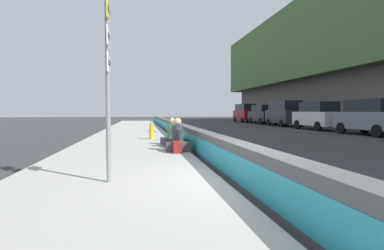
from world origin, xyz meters
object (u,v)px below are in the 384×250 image
(seated_person_middle, at_px, (177,138))
(parked_car_third, at_px, (371,117))
(seated_person_rear, at_px, (172,136))
(parked_car_far, at_px, (263,114))
(route_sign_post, at_px, (108,74))
(parked_car_midline, at_px, (284,113))
(parked_car_farther, at_px, (245,113))
(fire_hydrant, at_px, (152,130))
(seated_person_foreground, at_px, (178,141))
(parked_car_fourth, at_px, (318,115))
(backpack, at_px, (177,147))

(seated_person_middle, xyz_separation_m, parked_car_third, (5.48, -13.00, 0.70))
(seated_person_rear, bearing_deg, seated_person_middle, -175.16)
(parked_car_third, distance_m, parked_car_far, 17.34)
(route_sign_post, distance_m, seated_person_rear, 6.94)
(seated_person_rear, bearing_deg, parked_car_midline, -38.52)
(parked_car_midline, height_order, parked_car_farther, same)
(fire_hydrant, xyz_separation_m, parked_car_midline, (13.62, -13.75, 0.77))
(seated_person_foreground, xyz_separation_m, parked_car_midline, (18.36, -13.02, 0.85))
(seated_person_foreground, height_order, parked_car_fourth, parked_car_fourth)
(seated_person_middle, bearing_deg, parked_car_farther, -24.03)
(parked_car_far, bearing_deg, fire_hydrant, 144.22)
(seated_person_foreground, bearing_deg, parked_car_midline, -35.33)
(parked_car_third, bearing_deg, seated_person_middle, 112.85)
(fire_hydrant, xyz_separation_m, parked_car_third, (1.86, -13.82, 0.60))
(parked_car_third, bearing_deg, parked_car_far, -0.04)
(seated_person_middle, bearing_deg, seated_person_rear, 4.84)
(seated_person_foreground, relative_size, parked_car_farther, 0.23)
(parked_car_farther, bearing_deg, backpack, 156.84)
(fire_hydrant, bearing_deg, parked_car_fourth, -61.24)
(parked_car_third, bearing_deg, backpack, 118.48)
(seated_person_foreground, height_order, seated_person_rear, seated_person_foreground)
(fire_hydrant, distance_m, seated_person_middle, 3.72)
(parked_car_farther, bearing_deg, seated_person_rear, 155.17)
(seated_person_middle, distance_m, parked_car_far, 26.27)
(seated_person_rear, xyz_separation_m, parked_car_midline, (16.34, -13.01, 0.87))
(seated_person_rear, bearing_deg, seated_person_foreground, 179.70)
(seated_person_foreground, height_order, parked_car_farther, parked_car_farther)
(parked_car_fourth, bearing_deg, seated_person_middle, 130.88)
(seated_person_rear, xyz_separation_m, backpack, (-2.58, 0.10, -0.15))
(route_sign_post, distance_m, parked_car_midline, 27.23)
(seated_person_foreground, distance_m, parked_car_farther, 33.20)
(seated_person_middle, distance_m, parked_car_third, 14.12)
(seated_person_foreground, bearing_deg, parked_car_far, -28.69)
(backpack, relative_size, parked_car_third, 0.08)
(route_sign_post, relative_size, parked_car_midline, 0.70)
(fire_hydrant, relative_size, parked_car_fourth, 0.18)
(parked_car_farther, bearing_deg, route_sign_post, 156.67)
(fire_hydrant, bearing_deg, seated_person_foreground, -171.21)
(route_sign_post, xyz_separation_m, seated_person_middle, (5.54, -1.96, -1.75))
(backpack, relative_size, parked_car_farther, 0.08)
(fire_hydrant, distance_m, parked_car_fourth, 15.61)
(route_sign_post, bearing_deg, parked_car_third, -53.62)
(route_sign_post, relative_size, fire_hydrant, 4.09)
(route_sign_post, xyz_separation_m, parked_car_far, (28.35, -14.97, -1.05))
(route_sign_post, relative_size, parked_car_farther, 0.70)
(seated_person_middle, distance_m, parked_car_midline, 21.57)
(parked_car_midline, bearing_deg, backpack, 145.27)
(route_sign_post, bearing_deg, parked_car_farther, -23.33)
(backpack, bearing_deg, seated_person_middle, -6.19)
(seated_person_middle, bearing_deg, seated_person_foreground, 175.57)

